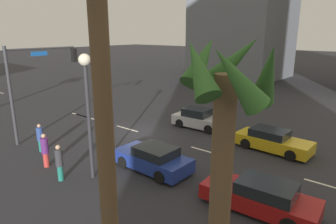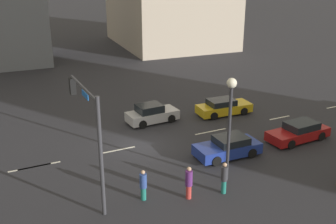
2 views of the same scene
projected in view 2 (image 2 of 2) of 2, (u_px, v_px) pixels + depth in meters
ground_plane at (141, 145)px, 28.37m from camera, size 220.00×220.00×0.00m
lane_stripe_0 at (335, 107)px, 35.70m from camera, size 1.90×0.14×0.01m
lane_stripe_1 at (280, 118)px, 33.24m from camera, size 1.97×0.14×0.01m
lane_stripe_2 at (211, 132)px, 30.62m from camera, size 2.59×0.14×0.01m
lane_stripe_3 at (119, 150)px, 27.72m from camera, size 2.23×0.14×0.01m
lane_stripe_4 at (39, 166)px, 25.61m from camera, size 2.58×0.14×0.01m
lane_stripe_5 at (30, 168)px, 25.37m from camera, size 2.54×0.14×0.01m
car_0 at (299, 132)px, 29.03m from camera, size 4.66×2.03×1.30m
car_1 at (152, 114)px, 32.18m from camera, size 4.04×1.99×1.46m
car_3 at (223, 107)px, 33.82m from camera, size 4.54×2.04×1.30m
car_4 at (228, 147)px, 26.70m from camera, size 4.28×2.05×1.32m
traffic_signal at (89, 124)px, 20.76m from camera, size 0.32×5.11×6.22m
streetlamp at (230, 110)px, 22.56m from camera, size 0.56×0.56×6.09m
pedestrian_0 at (143, 184)px, 21.76m from camera, size 0.54×0.54×1.73m
pedestrian_1 at (189, 182)px, 21.84m from camera, size 0.53×0.53×1.87m
pedestrian_2 at (224, 177)px, 22.33m from camera, size 0.49×0.49×1.84m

